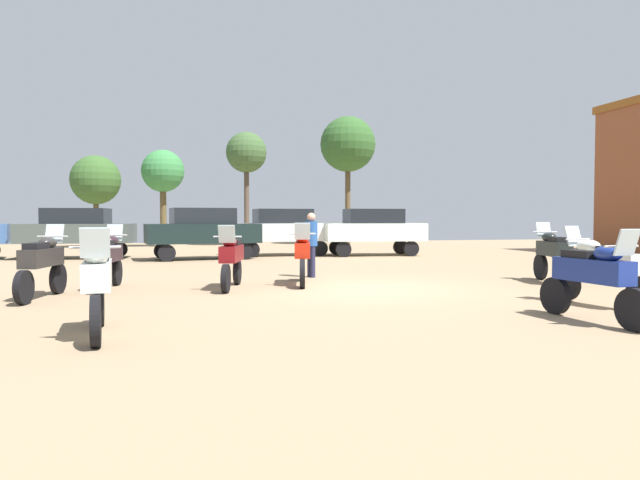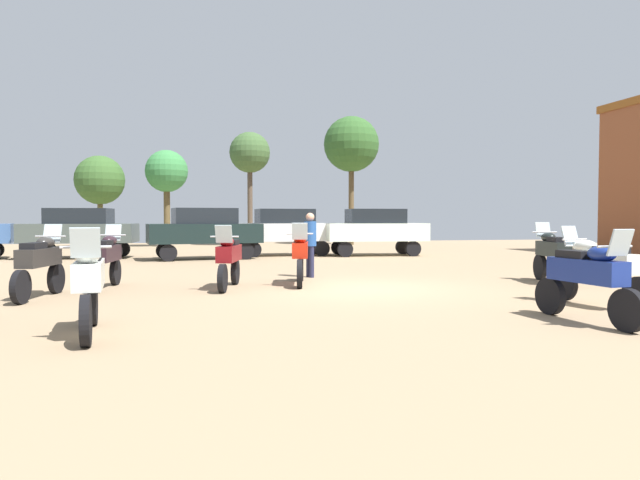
{
  "view_description": "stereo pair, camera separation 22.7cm",
  "coord_description": "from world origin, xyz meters",
  "views": [
    {
      "loc": [
        -3.79,
        -12.46,
        1.63
      ],
      "look_at": [
        0.2,
        5.07,
        0.94
      ],
      "focal_mm": 32.14,
      "sensor_mm": 36.0,
      "label": 1
    },
    {
      "loc": [
        -3.57,
        -12.51,
        1.63
      ],
      "look_at": [
        0.2,
        5.07,
        0.94
      ],
      "focal_mm": 32.14,
      "sensor_mm": 36.0,
      "label": 2
    }
  ],
  "objects": [
    {
      "name": "car_4",
      "position": [
        0.09,
        11.81,
        1.19
      ],
      "size": [
        4.4,
        2.05,
        2.0
      ],
      "rotation": [
        0.0,
        0.0,
        1.63
      ],
      "color": "black",
      "rests_on": "ground"
    },
    {
      "name": "motorcycle_3",
      "position": [
        3.54,
        -3.44,
        0.74
      ],
      "size": [
        0.75,
        2.23,
        1.46
      ],
      "rotation": [
        0.0,
        0.0,
        0.22
      ],
      "color": "black",
      "rests_on": "ground"
    },
    {
      "name": "tree_1",
      "position": [
        -8.75,
        20.5,
        3.67
      ],
      "size": [
        2.65,
        2.65,
        5.01
      ],
      "color": "brown",
      "rests_on": "ground"
    },
    {
      "name": "car_3",
      "position": [
        -8.16,
        11.78,
        1.19
      ],
      "size": [
        4.42,
        2.12,
        2.0
      ],
      "rotation": [
        0.0,
        0.0,
        1.49
      ],
      "color": "black",
      "rests_on": "ground"
    },
    {
      "name": "tree_6",
      "position": [
        -0.59,
        20.69,
        5.32
      ],
      "size": [
        2.34,
        2.34,
        6.56
      ],
      "color": "#4E3F33",
      "rests_on": "ground"
    },
    {
      "name": "motorcycle_7",
      "position": [
        -1.14,
        1.1,
        0.76
      ],
      "size": [
        0.72,
        2.23,
        1.5
      ],
      "rotation": [
        0.0,
        0.0,
        2.95
      ],
      "color": "black",
      "rests_on": "ground"
    },
    {
      "name": "motorcycle_9",
      "position": [
        -6.66,
        -0.16,
        0.75
      ],
      "size": [
        0.7,
        2.19,
        1.48
      ],
      "rotation": [
        0.0,
        0.0,
        -0.18
      ],
      "color": "black",
      "rests_on": "ground"
    },
    {
      "name": "motorcycle_1",
      "position": [
        -2.87,
        0.64,
        0.74
      ],
      "size": [
        0.76,
        2.17,
        1.46
      ],
      "rotation": [
        0.0,
        0.0,
        2.91
      ],
      "color": "black",
      "rests_on": "ground"
    },
    {
      "name": "motorcycle_11",
      "position": [
        5.0,
        0.06,
        0.76
      ],
      "size": [
        0.73,
        2.23,
        1.51
      ],
      "rotation": [
        0.0,
        0.0,
        -0.2
      ],
      "color": "black",
      "rests_on": "ground"
    },
    {
      "name": "tree_5",
      "position": [
        5.53,
        20.91,
        6.03
      ],
      "size": [
        3.32,
        3.32,
        7.72
      ],
      "color": "brown",
      "rests_on": "ground"
    },
    {
      "name": "tree_2",
      "position": [
        -5.23,
        20.52,
        4.17
      ],
      "size": [
        2.34,
        2.34,
        5.4
      ],
      "color": "brown",
      "rests_on": "ground"
    },
    {
      "name": "ground_plane",
      "position": [
        0.0,
        0.0,
        0.01
      ],
      "size": [
        44.0,
        52.0,
        0.02
      ],
      "color": "#977D5D"
    },
    {
      "name": "motorcycle_6",
      "position": [
        -5.03,
        -4.23,
        0.75
      ],
      "size": [
        0.62,
        2.18,
        1.49
      ],
      "rotation": [
        0.0,
        0.0,
        3.26
      ],
      "color": "black",
      "rests_on": "ground"
    },
    {
      "name": "person_2",
      "position": [
        -0.58,
        2.72,
        1.05
      ],
      "size": [
        0.42,
        0.42,
        1.75
      ],
      "rotation": [
        0.0,
        0.0,
        1.84
      ],
      "color": "#22243E",
      "rests_on": "ground"
    },
    {
      "name": "motorcycle_8",
      "position": [
        2.26,
        -4.84,
        0.74
      ],
      "size": [
        0.62,
        2.2,
        1.46
      ],
      "rotation": [
        0.0,
        0.0,
        3.25
      ],
      "color": "black",
      "rests_on": "ground"
    },
    {
      "name": "motorcycle_2",
      "position": [
        -5.6,
        1.21,
        0.74
      ],
      "size": [
        0.63,
        2.1,
        1.46
      ],
      "rotation": [
        0.0,
        0.0,
        -0.13
      ],
      "color": "black",
      "rests_on": "ground"
    },
    {
      "name": "car_2",
      "position": [
        -3.3,
        10.31,
        1.19
      ],
      "size": [
        4.52,
        2.43,
        2.0
      ],
      "rotation": [
        0.0,
        0.0,
        1.72
      ],
      "color": "black",
      "rests_on": "ground"
    },
    {
      "name": "car_5",
      "position": [
        3.89,
        10.99,
        1.19
      ],
      "size": [
        4.39,
        2.03,
        2.0
      ],
      "rotation": [
        0.0,
        0.0,
        1.52
      ],
      "color": "black",
      "rests_on": "ground"
    }
  ]
}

